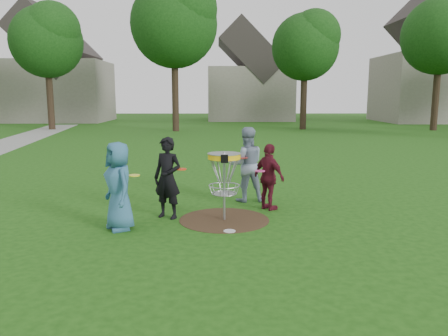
{
  "coord_description": "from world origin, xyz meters",
  "views": [
    {
      "loc": [
        -0.12,
        -8.43,
        2.47
      ],
      "look_at": [
        0.0,
        0.3,
        1.0
      ],
      "focal_mm": 35.0,
      "sensor_mm": 36.0,
      "label": 1
    }
  ],
  "objects_px": {
    "player_blue": "(119,186)",
    "disc_golf_basket": "(224,170)",
    "player_grey": "(246,164)",
    "player_black": "(168,178)",
    "player_maroon": "(269,177)"
  },
  "relations": [
    {
      "from": "player_grey",
      "to": "disc_golf_basket",
      "type": "relative_size",
      "value": 1.26
    },
    {
      "from": "player_grey",
      "to": "disc_golf_basket",
      "type": "bearing_deg",
      "value": 63.18
    },
    {
      "from": "player_blue",
      "to": "player_black",
      "type": "distance_m",
      "value": 1.1
    },
    {
      "from": "player_black",
      "to": "player_maroon",
      "type": "bearing_deg",
      "value": 41.77
    },
    {
      "from": "player_maroon",
      "to": "disc_golf_basket",
      "type": "height_order",
      "value": "player_maroon"
    },
    {
      "from": "player_blue",
      "to": "player_grey",
      "type": "height_order",
      "value": "player_grey"
    },
    {
      "from": "player_blue",
      "to": "player_black",
      "type": "relative_size",
      "value": 0.99
    },
    {
      "from": "player_grey",
      "to": "disc_golf_basket",
      "type": "xyz_separation_m",
      "value": [
        -0.54,
        -1.57,
        0.15
      ]
    },
    {
      "from": "player_blue",
      "to": "disc_golf_basket",
      "type": "relative_size",
      "value": 1.18
    },
    {
      "from": "player_black",
      "to": "player_grey",
      "type": "distance_m",
      "value": 2.18
    },
    {
      "from": "player_blue",
      "to": "disc_golf_basket",
      "type": "distance_m",
      "value": 2.04
    },
    {
      "from": "player_black",
      "to": "player_grey",
      "type": "relative_size",
      "value": 0.95
    },
    {
      "from": "player_black",
      "to": "player_maroon",
      "type": "distance_m",
      "value": 2.2
    },
    {
      "from": "player_black",
      "to": "disc_golf_basket",
      "type": "distance_m",
      "value": 1.16
    },
    {
      "from": "player_maroon",
      "to": "disc_golf_basket",
      "type": "distance_m",
      "value": 1.29
    }
  ]
}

